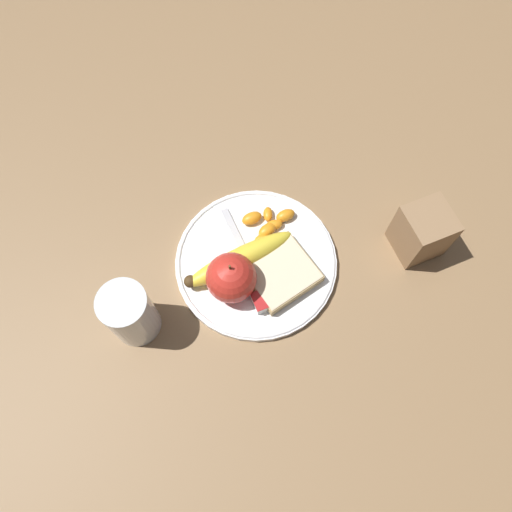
# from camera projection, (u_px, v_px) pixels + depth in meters

# --- Properties ---
(ground_plane) EXTENTS (3.00, 3.00, 0.00)m
(ground_plane) POSITION_uv_depth(u_px,v_px,m) (256.00, 264.00, 0.82)
(ground_plane) COLOR olive
(plate) EXTENTS (0.26, 0.26, 0.01)m
(plate) POSITION_uv_depth(u_px,v_px,m) (256.00, 262.00, 0.82)
(plate) COLOR white
(plate) RESTS_ON ground_plane
(juice_glass) EXTENTS (0.07, 0.07, 0.11)m
(juice_glass) POSITION_uv_depth(u_px,v_px,m) (131.00, 314.00, 0.73)
(juice_glass) COLOR silver
(juice_glass) RESTS_ON ground_plane
(apple) EXTENTS (0.08, 0.08, 0.09)m
(apple) POSITION_uv_depth(u_px,v_px,m) (231.00, 278.00, 0.76)
(apple) COLOR red
(apple) RESTS_ON plate
(banana) EXTENTS (0.19, 0.06, 0.04)m
(banana) POSITION_uv_depth(u_px,v_px,m) (239.00, 259.00, 0.79)
(banana) COLOR yellow
(banana) RESTS_ON plate
(bread_slice) EXTENTS (0.12, 0.12, 0.02)m
(bread_slice) POSITION_uv_depth(u_px,v_px,m) (280.00, 272.00, 0.79)
(bread_slice) COLOR tan
(bread_slice) RESTS_ON plate
(fork) EXTENTS (0.03, 0.18, 0.00)m
(fork) POSITION_uv_depth(u_px,v_px,m) (249.00, 262.00, 0.81)
(fork) COLOR silver
(fork) RESTS_ON plate
(jam_packet) EXTENTS (0.04, 0.03, 0.02)m
(jam_packet) POSITION_uv_depth(u_px,v_px,m) (265.00, 300.00, 0.78)
(jam_packet) COLOR white
(jam_packet) RESTS_ON plate
(orange_segment_0) EXTENTS (0.03, 0.04, 0.02)m
(orange_segment_0) POSITION_uv_depth(u_px,v_px,m) (259.00, 248.00, 0.81)
(orange_segment_0) COLOR orange
(orange_segment_0) RESTS_ON plate
(orange_segment_1) EXTENTS (0.04, 0.04, 0.02)m
(orange_segment_1) POSITION_uv_depth(u_px,v_px,m) (284.00, 242.00, 0.82)
(orange_segment_1) COLOR orange
(orange_segment_1) RESTS_ON plate
(orange_segment_2) EXTENTS (0.02, 0.03, 0.02)m
(orange_segment_2) POSITION_uv_depth(u_px,v_px,m) (266.00, 256.00, 0.81)
(orange_segment_2) COLOR orange
(orange_segment_2) RESTS_ON plate
(orange_segment_3) EXTENTS (0.02, 0.03, 0.01)m
(orange_segment_3) POSITION_uv_depth(u_px,v_px,m) (268.00, 214.00, 0.84)
(orange_segment_3) COLOR orange
(orange_segment_3) RESTS_ON plate
(orange_segment_4) EXTENTS (0.04, 0.02, 0.02)m
(orange_segment_4) POSITION_uv_depth(u_px,v_px,m) (252.00, 218.00, 0.83)
(orange_segment_4) COLOR orange
(orange_segment_4) RESTS_ON plate
(orange_segment_5) EXTENTS (0.03, 0.02, 0.02)m
(orange_segment_5) POSITION_uv_depth(u_px,v_px,m) (285.00, 215.00, 0.83)
(orange_segment_5) COLOR orange
(orange_segment_5) RESTS_ON plate
(orange_segment_6) EXTENTS (0.04, 0.03, 0.02)m
(orange_segment_6) POSITION_uv_depth(u_px,v_px,m) (267.00, 230.00, 0.82)
(orange_segment_6) COLOR orange
(orange_segment_6) RESTS_ON plate
(orange_segment_7) EXTENTS (0.03, 0.02, 0.02)m
(orange_segment_7) POSITION_uv_depth(u_px,v_px,m) (274.00, 225.00, 0.83)
(orange_segment_7) COLOR orange
(orange_segment_7) RESTS_ON plate
(orange_segment_8) EXTENTS (0.03, 0.02, 0.01)m
(orange_segment_8) POSITION_uv_depth(u_px,v_px,m) (262.00, 239.00, 0.82)
(orange_segment_8) COLOR orange
(orange_segment_8) RESTS_ON plate
(orange_segment_9) EXTENTS (0.02, 0.03, 0.01)m
(orange_segment_9) POSITION_uv_depth(u_px,v_px,m) (268.00, 248.00, 0.81)
(orange_segment_9) COLOR orange
(orange_segment_9) RESTS_ON plate
(condiment_caddy) EXTENTS (0.07, 0.07, 0.10)m
(condiment_caddy) POSITION_uv_depth(u_px,v_px,m) (422.00, 232.00, 0.79)
(condiment_caddy) COLOR #93704C
(condiment_caddy) RESTS_ON ground_plane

